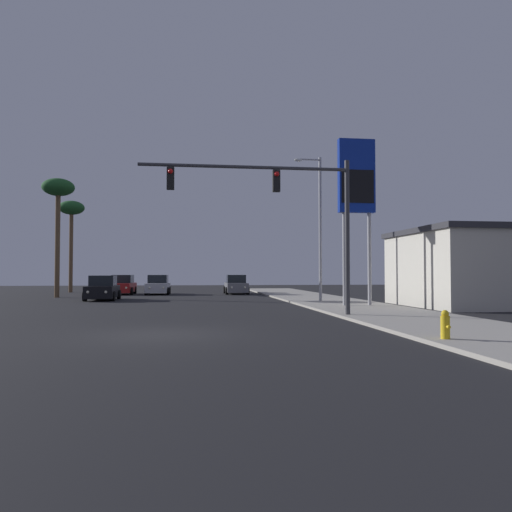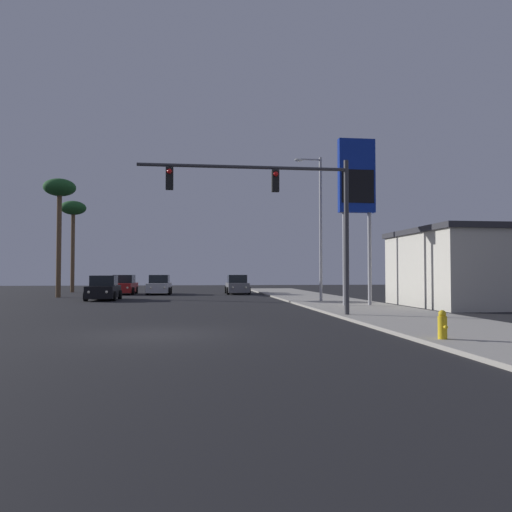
# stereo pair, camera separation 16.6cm
# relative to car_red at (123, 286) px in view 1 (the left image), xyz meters

# --- Properties ---
(ground_plane) EXTENTS (120.00, 120.00, 0.00)m
(ground_plane) POSITION_rel_car_red_xyz_m (4.92, -28.98, -0.76)
(ground_plane) COLOR black
(sidewalk_right) EXTENTS (5.00, 60.00, 0.12)m
(sidewalk_right) POSITION_rel_car_red_xyz_m (14.42, -18.98, -0.70)
(sidewalk_right) COLOR #9E998E
(sidewalk_right) RESTS_ON ground
(building_gas_station) EXTENTS (10.30, 8.30, 4.30)m
(building_gas_station) POSITION_rel_car_red_xyz_m (22.92, -18.32, 1.40)
(building_gas_station) COLOR beige
(building_gas_station) RESTS_ON ground
(car_red) EXTENTS (2.04, 4.34, 1.68)m
(car_red) POSITION_rel_car_red_xyz_m (0.00, 0.00, 0.00)
(car_red) COLOR maroon
(car_red) RESTS_ON ground
(car_black) EXTENTS (2.04, 4.32, 1.68)m
(car_black) POSITION_rel_car_red_xyz_m (-0.13, -9.19, 0.00)
(car_black) COLOR black
(car_black) RESTS_ON ground
(car_silver) EXTENTS (2.04, 4.34, 1.68)m
(car_silver) POSITION_rel_car_red_xyz_m (3.04, -0.42, 0.00)
(car_silver) COLOR #B7B7BC
(car_silver) RESTS_ON ground
(car_grey) EXTENTS (2.04, 4.31, 1.68)m
(car_grey) POSITION_rel_car_red_xyz_m (9.81, -0.37, 0.00)
(car_grey) COLOR slate
(car_grey) RESTS_ON ground
(traffic_light_mast) EXTENTS (8.77, 0.36, 6.50)m
(traffic_light_mast) POSITION_rel_car_red_xyz_m (9.76, -24.05, 4.04)
(traffic_light_mast) COLOR #38383D
(traffic_light_mast) RESTS_ON sidewalk_right
(street_lamp) EXTENTS (1.74, 0.24, 9.00)m
(street_lamp) POSITION_rel_car_red_xyz_m (13.73, -13.98, 4.36)
(street_lamp) COLOR #99999E
(street_lamp) RESTS_ON sidewalk_right
(gas_station_sign) EXTENTS (2.00, 0.42, 9.00)m
(gas_station_sign) POSITION_rel_car_red_xyz_m (14.72, -18.40, 5.86)
(gas_station_sign) COLOR #99999E
(gas_station_sign) RESTS_ON sidewalk_right
(fire_hydrant) EXTENTS (0.24, 0.34, 0.76)m
(fire_hydrant) POSITION_rel_car_red_xyz_m (12.49, -31.87, -0.27)
(fire_hydrant) COLOR gold
(fire_hydrant) RESTS_ON sidewalk_right
(palm_tree_mid) EXTENTS (2.40, 2.40, 9.04)m
(palm_tree_mid) POSITION_rel_car_red_xyz_m (-4.20, -4.98, 7.09)
(palm_tree_mid) COLOR brown
(palm_tree_mid) RESTS_ON ground
(palm_tree_far) EXTENTS (2.40, 2.40, 8.75)m
(palm_tree_far) POSITION_rel_car_red_xyz_m (-5.50, 5.02, 6.83)
(palm_tree_far) COLOR brown
(palm_tree_far) RESTS_ON ground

